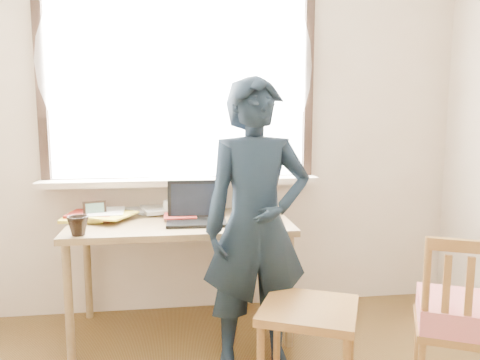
{
  "coord_description": "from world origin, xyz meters",
  "views": [
    {
      "loc": [
        -0.24,
        -1.22,
        1.39
      ],
      "look_at": [
        0.06,
        0.95,
        1.07
      ],
      "focal_mm": 35.0,
      "sensor_mm": 36.0,
      "label": 1
    }
  ],
  "objects": [
    {
      "name": "book_a",
      "position": [
        -0.54,
        1.89,
        0.73
      ],
      "size": [
        0.3,
        0.32,
        0.02
      ],
      "primitive_type": "imported",
      "rotation": [
        0.0,
        0.0,
        0.62
      ],
      "color": "white",
      "rests_on": "desk"
    },
    {
      "name": "picture_frame",
      "position": [
        -0.74,
        1.73,
        0.78
      ],
      "size": [
        0.14,
        0.05,
        0.11
      ],
      "color": "black",
      "rests_on": "desk"
    },
    {
      "name": "desk_clutter",
      "position": [
        -0.62,
        1.84,
        0.75
      ],
      "size": [
        0.68,
        0.56,
        0.05
      ],
      "color": "white",
      "rests_on": "desk"
    },
    {
      "name": "person",
      "position": [
        0.18,
        1.17,
        0.79
      ],
      "size": [
        0.59,
        0.4,
        1.58
      ],
      "primitive_type": "imported",
      "rotation": [
        0.0,
        0.0,
        0.05
      ],
      "color": "black",
      "rests_on": "ground"
    },
    {
      "name": "work_chair",
      "position": [
        0.39,
        0.86,
        0.39
      ],
      "size": [
        0.59,
        0.58,
        0.46
      ],
      "color": "olive",
      "rests_on": "ground"
    },
    {
      "name": "side_chair",
      "position": [
        1.06,
        0.67,
        0.45
      ],
      "size": [
        0.52,
        0.52,
        0.86
      ],
      "color": "olive",
      "rests_on": "ground"
    },
    {
      "name": "laptop",
      "position": [
        -0.12,
        1.6,
        0.78
      ],
      "size": [
        0.37,
        0.3,
        0.24
      ],
      "color": "black",
      "rests_on": "desk"
    },
    {
      "name": "room_shell",
      "position": [
        -0.02,
        0.2,
        1.64
      ],
      "size": [
        3.52,
        4.02,
        2.61
      ],
      "color": "beige",
      "rests_on": "ground"
    },
    {
      "name": "desk",
      "position": [
        -0.21,
        1.63,
        0.65
      ],
      "size": [
        1.35,
        0.67,
        0.72
      ],
      "color": "olive",
      "rests_on": "ground"
    },
    {
      "name": "book_b",
      "position": [
        0.17,
        1.89,
        0.73
      ],
      "size": [
        0.2,
        0.26,
        0.02
      ],
      "primitive_type": "imported",
      "rotation": [
        0.0,
        0.0,
        -0.07
      ],
      "color": "white",
      "rests_on": "desk"
    },
    {
      "name": "mouse",
      "position": [
        0.23,
        1.53,
        0.74
      ],
      "size": [
        0.1,
        0.07,
        0.04
      ],
      "primitive_type": "ellipsoid",
      "color": "black",
      "rests_on": "desk"
    },
    {
      "name": "mug_dark",
      "position": [
        -0.77,
        1.36,
        0.78
      ],
      "size": [
        0.14,
        0.14,
        0.11
      ],
      "primitive_type": "imported",
      "rotation": [
        0.0,
        0.0,
        -0.22
      ],
      "color": "black",
      "rests_on": "desk"
    },
    {
      "name": "mug_white",
      "position": [
        -0.27,
        1.82,
        0.77
      ],
      "size": [
        0.16,
        0.16,
        0.1
      ],
      "primitive_type": "imported",
      "rotation": [
        0.0,
        0.0,
        0.35
      ],
      "color": "white",
      "rests_on": "desk"
    }
  ]
}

